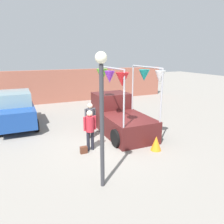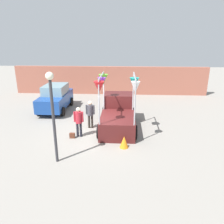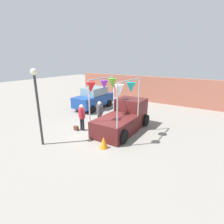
{
  "view_description": "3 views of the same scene",
  "coord_description": "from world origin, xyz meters",
  "px_view_note": "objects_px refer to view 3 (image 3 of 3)",
  "views": [
    {
      "loc": [
        -3.6,
        -8.43,
        3.84
      ],
      "look_at": [
        0.17,
        0.04,
        1.35
      ],
      "focal_mm": 35.0,
      "sensor_mm": 36.0,
      "label": 1
    },
    {
      "loc": [
        1.36,
        -11.25,
        5.13
      ],
      "look_at": [
        0.71,
        -0.06,
        1.3
      ],
      "focal_mm": 35.0,
      "sensor_mm": 36.0,
      "label": 2
    },
    {
      "loc": [
        6.04,
        -8.03,
        4.31
      ],
      "look_at": [
        0.55,
        0.46,
        1.22
      ],
      "focal_mm": 28.0,
      "sensor_mm": 36.0,
      "label": 3
    }
  ],
  "objects_px": {
    "person_customer": "(82,115)",
    "parked_car": "(94,98)",
    "handbag": "(76,128)",
    "street_lamp": "(37,97)",
    "person_vendor": "(100,111)",
    "folded_kite_bundle_tangerine": "(104,142)",
    "vendor_truck": "(124,116)"
  },
  "relations": [
    {
      "from": "handbag",
      "to": "street_lamp",
      "type": "relative_size",
      "value": 0.07
    },
    {
      "from": "person_customer",
      "to": "handbag",
      "type": "xyz_separation_m",
      "value": [
        -0.35,
        -0.2,
        -0.87
      ]
    },
    {
      "from": "vendor_truck",
      "to": "person_customer",
      "type": "relative_size",
      "value": 2.48
    },
    {
      "from": "parked_car",
      "to": "person_customer",
      "type": "relative_size",
      "value": 2.39
    },
    {
      "from": "vendor_truck",
      "to": "street_lamp",
      "type": "bearing_deg",
      "value": -121.28
    },
    {
      "from": "vendor_truck",
      "to": "parked_car",
      "type": "bearing_deg",
      "value": 148.27
    },
    {
      "from": "handbag",
      "to": "folded_kite_bundle_tangerine",
      "type": "bearing_deg",
      "value": -18.27
    },
    {
      "from": "parked_car",
      "to": "street_lamp",
      "type": "bearing_deg",
      "value": -72.9
    },
    {
      "from": "parked_car",
      "to": "handbag",
      "type": "bearing_deg",
      "value": -64.02
    },
    {
      "from": "handbag",
      "to": "street_lamp",
      "type": "distance_m",
      "value": 3.36
    },
    {
      "from": "vendor_truck",
      "to": "person_vendor",
      "type": "relative_size",
      "value": 2.49
    },
    {
      "from": "person_customer",
      "to": "person_vendor",
      "type": "height_order",
      "value": "person_customer"
    },
    {
      "from": "person_vendor",
      "to": "street_lamp",
      "type": "relative_size",
      "value": 0.43
    },
    {
      "from": "parked_car",
      "to": "folded_kite_bundle_tangerine",
      "type": "height_order",
      "value": "parked_car"
    },
    {
      "from": "vendor_truck",
      "to": "person_vendor",
      "type": "bearing_deg",
      "value": -167.81
    },
    {
      "from": "parked_car",
      "to": "person_customer",
      "type": "xyz_separation_m",
      "value": [
        2.63,
        -4.49,
        0.06
      ]
    },
    {
      "from": "street_lamp",
      "to": "folded_kite_bundle_tangerine",
      "type": "height_order",
      "value": "street_lamp"
    },
    {
      "from": "handbag",
      "to": "folded_kite_bundle_tangerine",
      "type": "height_order",
      "value": "folded_kite_bundle_tangerine"
    },
    {
      "from": "person_vendor",
      "to": "handbag",
      "type": "relative_size",
      "value": 5.95
    },
    {
      "from": "vendor_truck",
      "to": "street_lamp",
      "type": "distance_m",
      "value": 5.12
    },
    {
      "from": "person_customer",
      "to": "street_lamp",
      "type": "height_order",
      "value": "street_lamp"
    },
    {
      "from": "street_lamp",
      "to": "vendor_truck",
      "type": "bearing_deg",
      "value": 58.72
    },
    {
      "from": "street_lamp",
      "to": "folded_kite_bundle_tangerine",
      "type": "relative_size",
      "value": 6.5
    },
    {
      "from": "person_customer",
      "to": "person_vendor",
      "type": "xyz_separation_m",
      "value": [
        0.43,
        1.25,
        -0.0
      ]
    },
    {
      "from": "person_vendor",
      "to": "parked_car",
      "type": "bearing_deg",
      "value": 133.41
    },
    {
      "from": "person_customer",
      "to": "parked_car",
      "type": "bearing_deg",
      "value": 120.42
    },
    {
      "from": "folded_kite_bundle_tangerine",
      "to": "vendor_truck",
      "type": "bearing_deg",
      "value": 98.26
    },
    {
      "from": "street_lamp",
      "to": "folded_kite_bundle_tangerine",
      "type": "distance_m",
      "value": 3.94
    },
    {
      "from": "person_vendor",
      "to": "folded_kite_bundle_tangerine",
      "type": "bearing_deg",
      "value": -49.69
    },
    {
      "from": "person_vendor",
      "to": "handbag",
      "type": "xyz_separation_m",
      "value": [
        -0.78,
        -1.45,
        -0.87
      ]
    },
    {
      "from": "vendor_truck",
      "to": "street_lamp",
      "type": "relative_size",
      "value": 1.06
    },
    {
      "from": "vendor_truck",
      "to": "parked_car",
      "type": "distance_m",
      "value": 5.5
    }
  ]
}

